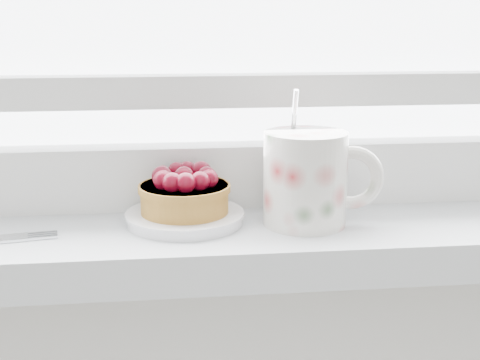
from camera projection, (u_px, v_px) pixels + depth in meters
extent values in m
cube|color=silver|center=(216.00, 240.00, 0.71)|extent=(1.60, 0.20, 0.04)
cube|color=silver|center=(211.00, 174.00, 0.76)|extent=(1.30, 0.05, 0.07)
cube|color=silver|center=(210.00, 90.00, 0.74)|extent=(1.30, 0.04, 0.04)
cylinder|color=white|center=(185.00, 218.00, 0.70)|extent=(0.12, 0.12, 0.01)
cylinder|color=#8E5D1F|center=(185.00, 198.00, 0.69)|extent=(0.09, 0.09, 0.03)
cylinder|color=#8E5D1F|center=(184.00, 188.00, 0.69)|extent=(0.10, 0.10, 0.01)
sphere|color=#440611|center=(184.00, 176.00, 0.68)|extent=(0.02, 0.02, 0.02)
sphere|color=#440611|center=(207.00, 176.00, 0.69)|extent=(0.02, 0.02, 0.02)
sphere|color=#440611|center=(201.00, 171.00, 0.70)|extent=(0.02, 0.02, 0.02)
sphere|color=#440611|center=(187.00, 171.00, 0.71)|extent=(0.02, 0.02, 0.02)
sphere|color=#440611|center=(177.00, 172.00, 0.71)|extent=(0.02, 0.02, 0.02)
sphere|color=#440611|center=(162.00, 174.00, 0.70)|extent=(0.02, 0.02, 0.02)
sphere|color=#440611|center=(162.00, 176.00, 0.68)|extent=(0.02, 0.02, 0.02)
sphere|color=#440611|center=(163.00, 180.00, 0.67)|extent=(0.02, 0.02, 0.02)
sphere|color=#440611|center=(172.00, 182.00, 0.66)|extent=(0.02, 0.02, 0.02)
sphere|color=#440611|center=(186.00, 183.00, 0.66)|extent=(0.02, 0.02, 0.02)
sphere|color=#440611|center=(200.00, 181.00, 0.67)|extent=(0.02, 0.02, 0.02)
sphere|color=#440611|center=(209.00, 179.00, 0.68)|extent=(0.02, 0.02, 0.02)
cylinder|color=silver|center=(305.00, 179.00, 0.68)|extent=(0.10, 0.10, 0.10)
cylinder|color=black|center=(306.00, 136.00, 0.67)|extent=(0.08, 0.08, 0.01)
torus|color=silver|center=(351.00, 178.00, 0.68)|extent=(0.07, 0.03, 0.07)
cylinder|color=silver|center=(294.00, 117.00, 0.69)|extent=(0.01, 0.02, 0.06)
cube|color=silver|center=(14.00, 238.00, 0.65)|extent=(0.03, 0.03, 0.00)
cube|color=silver|center=(42.00, 238.00, 0.65)|extent=(0.03, 0.01, 0.00)
cube|color=silver|center=(42.00, 236.00, 0.65)|extent=(0.03, 0.01, 0.00)
cube|color=silver|center=(42.00, 235.00, 0.66)|extent=(0.03, 0.01, 0.00)
cube|color=silver|center=(42.00, 233.00, 0.66)|extent=(0.03, 0.01, 0.00)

